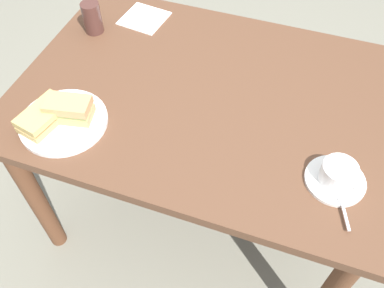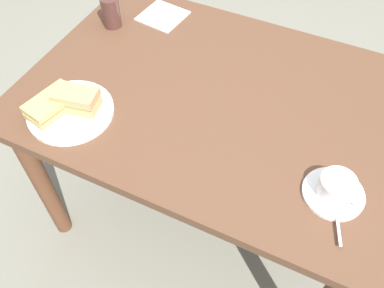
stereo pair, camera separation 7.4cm
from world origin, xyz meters
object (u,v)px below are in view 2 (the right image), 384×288
coffee_cup (337,187)px  dining_table (213,116)px  napkin (163,16)px  drinking_glass (111,12)px  sandwich_back (52,104)px  spoon (338,221)px  sandwich_plate (71,112)px  sandwich_front (76,100)px  coffee_saucer (333,193)px

coffee_cup → dining_table: bearing=-25.7°
napkin → drinking_glass: drinking_glass is taller
sandwich_back → spoon: bearing=-179.9°
sandwich_plate → napkin: size_ratio=1.68×
dining_table → coffee_cup: size_ratio=10.32×
napkin → drinking_glass: 0.19m
sandwich_front → coffee_saucer: 0.75m
sandwich_front → sandwich_back: bearing=34.2°
sandwich_front → drinking_glass: size_ratio=1.28×
napkin → sandwich_front: bearing=90.0°
sandwich_plate → sandwich_back: bearing=23.8°
sandwich_plate → coffee_saucer: 0.76m
sandwich_back → napkin: (-0.06, -0.56, -0.03)m
coffee_cup → spoon: coffee_cup is taller
sandwich_plate → sandwich_front: bearing=-126.0°
sandwich_plate → coffee_cup: coffee_cup is taller
sandwich_plate → drinking_glass: drinking_glass is taller
sandwich_front → coffee_cup: 0.75m
dining_table → sandwich_plate: sandwich_plate is taller
dining_table → sandwich_front: size_ratio=8.44×
coffee_cup → napkin: size_ratio=0.76×
sandwich_back → coffee_cup: size_ratio=1.45×
sandwich_front → napkin: sandwich_front is taller
dining_table → coffee_cup: coffee_cup is taller
dining_table → sandwich_plate: (0.35, 0.26, 0.11)m
sandwich_front → napkin: (-0.00, -0.52, -0.04)m
sandwich_back → spoon: (-0.83, -0.00, -0.02)m
sandwich_back → drinking_glass: 0.44m
sandwich_back → coffee_cup: bearing=-174.6°
spoon → coffee_cup: bearing=-71.3°
coffee_cup → spoon: size_ratio=1.17×
coffee_cup → drinking_glass: 0.95m
sandwich_plate → sandwich_front: (-0.02, -0.02, 0.04)m
sandwich_back → napkin: bearing=-96.0°
sandwich_plate → dining_table: bearing=-143.7°
sandwich_front → sandwich_plate: bearing=54.0°
drinking_glass → sandwich_plate: bearing=106.0°
sandwich_plate → sandwich_back: size_ratio=1.54×
sandwich_front → spoon: 0.78m
sandwich_back → coffee_saucer: (-0.81, -0.08, -0.03)m
sandwich_plate → coffee_cup: (-0.76, -0.06, 0.03)m
sandwich_back → spoon: size_ratio=1.70×
dining_table → sandwich_back: 0.50m
dining_table → drinking_glass: (0.47, -0.16, 0.16)m
dining_table → coffee_cup: (-0.41, 0.20, 0.14)m
sandwich_plate → coffee_saucer: size_ratio=1.62×
sandwich_plate → sandwich_front: size_ratio=1.82×
dining_table → napkin: 0.45m
coffee_cup → drinking_glass: bearing=-22.2°
spoon → drinking_glass: size_ratio=0.89×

